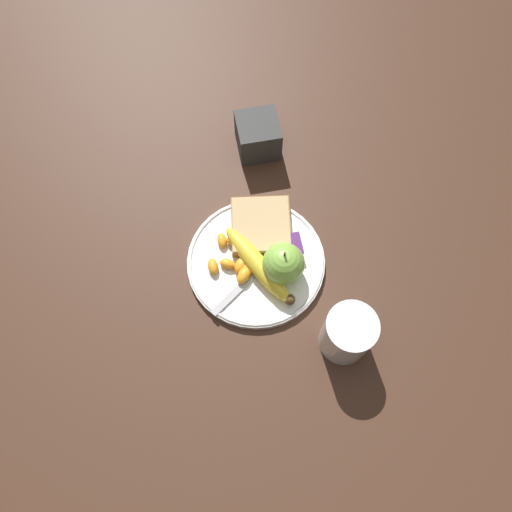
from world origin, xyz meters
TOP-DOWN VIEW (x-y plane):
  - ground_plane at (0.00, 0.00)m, footprint 3.00×3.00m
  - plate at (0.00, 0.00)m, footprint 0.23×0.23m
  - juice_glass at (-0.16, -0.11)m, footprint 0.08×0.08m
  - apple at (-0.03, -0.04)m, footprint 0.07×0.07m
  - banana at (-0.02, -0.00)m, footprint 0.16×0.11m
  - bread_slice at (0.06, -0.02)m, footprint 0.12×0.12m
  - fork at (-0.01, -0.01)m, footprint 0.13×0.17m
  - jam_packet at (0.01, -0.06)m, footprint 0.04×0.03m
  - orange_segment_0 at (0.00, 0.07)m, footprint 0.03×0.02m
  - orange_segment_1 at (0.02, 0.01)m, footprint 0.04×0.03m
  - orange_segment_2 at (-0.00, 0.01)m, footprint 0.04×0.03m
  - orange_segment_3 at (-0.03, 0.02)m, footprint 0.04×0.04m
  - orange_segment_4 at (0.04, 0.05)m, footprint 0.03×0.02m
  - orange_segment_5 at (-0.01, 0.03)m, footprint 0.04×0.03m
  - orange_segment_6 at (-0.01, 0.02)m, footprint 0.03×0.03m
  - orange_segment_7 at (0.04, 0.03)m, footprint 0.03×0.04m
  - orange_segment_8 at (0.00, 0.05)m, footprint 0.03×0.03m
  - orange_segment_9 at (0.03, 0.01)m, footprint 0.03×0.03m
  - condiment_caddy at (0.23, -0.05)m, footprint 0.07×0.07m

SIDE VIEW (x-z plane):
  - ground_plane at x=0.00m, z-range 0.00..0.00m
  - plate at x=0.00m, z-range 0.00..0.02m
  - fork at x=-0.01m, z-range 0.01..0.02m
  - orange_segment_4 at x=0.04m, z-range 0.01..0.03m
  - orange_segment_8 at x=0.00m, z-range 0.01..0.03m
  - orange_segment_0 at x=0.00m, z-range 0.01..0.03m
  - orange_segment_6 at x=-0.01m, z-range 0.01..0.03m
  - orange_segment_9 at x=0.03m, z-range 0.01..0.03m
  - orange_segment_5 at x=-0.01m, z-range 0.01..0.03m
  - orange_segment_1 at x=0.02m, z-range 0.01..0.03m
  - orange_segment_7 at x=0.04m, z-range 0.01..0.03m
  - orange_segment_3 at x=-0.03m, z-range 0.01..0.03m
  - orange_segment_2 at x=0.00m, z-range 0.01..0.03m
  - jam_packet at x=0.01m, z-range 0.01..0.03m
  - bread_slice at x=0.06m, z-range 0.01..0.03m
  - banana at x=-0.02m, z-range 0.01..0.04m
  - condiment_caddy at x=0.23m, z-range 0.00..0.07m
  - juice_glass at x=-0.16m, z-range 0.00..0.09m
  - apple at x=-0.03m, z-range 0.01..0.09m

